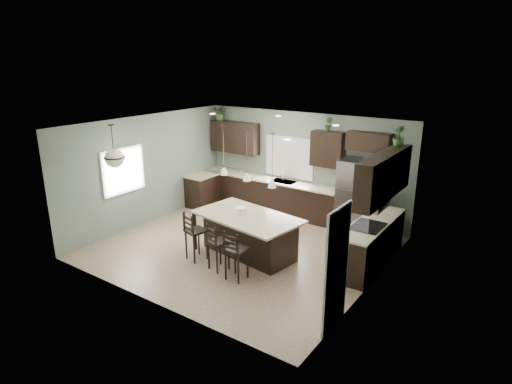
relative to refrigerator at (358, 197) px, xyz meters
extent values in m
plane|color=#9E8466|center=(-1.79, -2.30, -0.93)|extent=(6.00, 6.00, 0.00)
cube|color=white|center=(1.18, -3.85, 0.09)|extent=(0.04, 0.82, 2.04)
cube|color=white|center=(-2.19, 0.44, 0.62)|extent=(1.35, 0.02, 1.00)
cube|color=white|center=(-4.78, -3.10, 0.62)|extent=(0.02, 1.10, 1.00)
cube|color=black|center=(-4.49, -0.60, -0.48)|extent=(0.60, 0.90, 0.90)
cube|color=beige|center=(-4.47, -0.60, -0.01)|extent=(0.66, 0.96, 0.04)
cube|color=black|center=(-2.64, 0.15, -0.48)|extent=(4.20, 0.60, 0.90)
cube|color=beige|center=(-2.64, 0.13, -0.01)|extent=(4.20, 0.66, 0.04)
cube|color=gray|center=(-2.19, 0.13, 0.01)|extent=(0.70, 0.45, 0.01)
cylinder|color=silver|center=(-2.19, 0.10, 0.16)|extent=(0.02, 0.02, 0.28)
cube|color=black|center=(-3.94, 0.28, 1.02)|extent=(1.55, 0.34, 0.90)
cube|color=black|center=(-0.99, 0.28, 1.02)|extent=(0.85, 0.34, 0.90)
cube|color=black|center=(0.06, 0.28, 1.32)|extent=(1.05, 0.34, 0.45)
cube|color=black|center=(0.91, -1.42, -0.48)|extent=(0.60, 2.35, 0.90)
cube|color=beige|center=(0.89, -1.42, -0.01)|extent=(0.66, 2.35, 0.04)
cube|color=black|center=(0.89, -1.70, 0.02)|extent=(0.58, 0.75, 0.02)
cube|color=gray|center=(0.60, -1.70, -0.48)|extent=(0.01, 0.72, 0.60)
cube|color=black|center=(1.04, -1.42, 1.02)|extent=(0.34, 2.35, 0.90)
cube|color=gray|center=(0.99, -1.70, 0.62)|extent=(0.40, 0.75, 0.40)
cube|color=gray|center=(0.00, 0.00, 0.00)|extent=(0.90, 0.74, 1.85)
cube|color=black|center=(-1.48, -2.54, -0.46)|extent=(2.47, 1.64, 0.92)
cylinder|color=white|center=(-1.67, -2.51, 0.07)|extent=(0.24, 0.24, 0.14)
cube|color=black|center=(-2.26, -3.32, -0.39)|extent=(0.49, 0.49, 1.08)
cube|color=black|center=(-1.57, -3.41, -0.42)|extent=(0.45, 0.45, 1.00)
cube|color=black|center=(-1.02, -3.52, -0.41)|extent=(0.39, 0.39, 1.04)
imported|color=#375726|center=(-4.44, 0.25, 1.70)|extent=(0.49, 0.45, 0.46)
imported|color=#375525|center=(-0.99, 0.25, 1.66)|extent=(0.20, 0.17, 0.36)
imported|color=#2C5927|center=(1.01, -0.63, 1.68)|extent=(0.30, 0.30, 0.42)
plane|color=slate|center=(-1.79, 0.45, 0.48)|extent=(6.00, 0.00, 6.00)
plane|color=slate|center=(-1.79, -5.05, 0.48)|extent=(6.00, 0.00, 6.00)
plane|color=slate|center=(-4.79, -2.30, 0.48)|extent=(0.00, 5.50, 5.50)
plane|color=slate|center=(1.21, -2.30, 0.48)|extent=(0.00, 5.50, 5.50)
plane|color=white|center=(-1.79, -2.30, 1.87)|extent=(6.00, 6.00, 0.00)
camera|label=1|loc=(3.56, -9.48, 3.24)|focal=30.00mm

